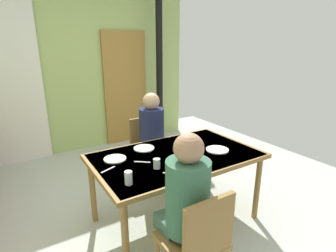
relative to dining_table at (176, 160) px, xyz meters
name	(u,v)px	position (x,y,z in m)	size (l,w,h in m)	color
ground_plane	(136,217)	(-0.35, 0.24, -0.67)	(6.10, 6.10, 0.00)	#B5BCB3
wall_back	(71,67)	(-0.35, 2.58, 0.75)	(4.19, 0.10, 2.83)	#A7BF6D
door_wooden	(126,88)	(0.55, 2.50, 0.33)	(0.80, 0.05, 2.00)	olive
stove_pipe_column	(159,65)	(1.11, 2.23, 0.75)	(0.12, 0.12, 2.83)	black
curtain_panel	(9,86)	(-1.26, 2.48, 0.52)	(0.90, 0.03, 2.38)	white
dining_table	(176,160)	(0.00, 0.00, 0.00)	(1.59, 0.97, 0.73)	olive
chair_near_diner	(197,241)	(-0.38, -0.84, -0.17)	(0.40, 0.40, 0.87)	olive
chair_far_diner	(148,147)	(0.12, 0.84, -0.17)	(0.40, 0.40, 0.87)	olive
person_near_diner	(186,194)	(-0.38, -0.70, 0.11)	(0.30, 0.37, 0.77)	#3E5E4F
person_far_diner	(152,129)	(0.12, 0.70, 0.11)	(0.30, 0.37, 0.77)	#23294D
water_bottle_green_near	(196,155)	(-0.01, -0.33, 0.18)	(0.07, 0.07, 0.26)	#289757
dinner_plate_near_left	(194,148)	(0.23, 0.03, 0.07)	(0.21, 0.21, 0.01)	white
dinner_plate_near_right	(115,159)	(-0.55, 0.20, 0.07)	(0.21, 0.21, 0.01)	white
dinner_plate_far_center	(144,148)	(-0.20, 0.30, 0.07)	(0.21, 0.21, 0.01)	white
dinner_plate_far_side	(217,150)	(0.41, -0.13, 0.07)	(0.23, 0.23, 0.01)	white
drinking_glass_by_near_diner	(128,178)	(-0.62, -0.29, 0.12)	(0.06, 0.06, 0.11)	silver
drinking_glass_by_far_diner	(157,164)	(-0.31, -0.16, 0.11)	(0.06, 0.06, 0.09)	silver
cutlery_knife_near	(171,175)	(-0.27, -0.33, 0.06)	(0.15, 0.02, 0.00)	silver
cutlery_fork_near	(184,162)	(-0.04, -0.19, 0.06)	(0.15, 0.02, 0.00)	silver
cutlery_knife_far	(142,162)	(-0.36, 0.01, 0.06)	(0.15, 0.02, 0.00)	silver
cutlery_fork_far	(108,170)	(-0.68, 0.03, 0.06)	(0.15, 0.02, 0.00)	silver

